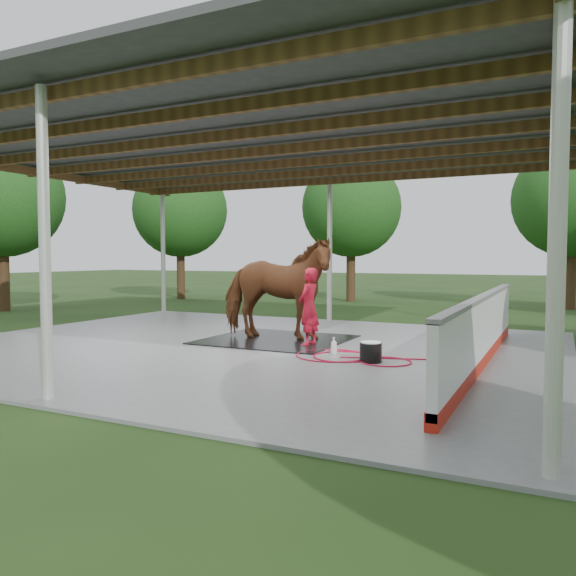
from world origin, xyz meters
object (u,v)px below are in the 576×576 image
at_px(horse, 276,289).
at_px(handler, 309,307).
at_px(wash_bucket, 371,352).
at_px(dasher_board, 483,332).

bearing_deg(horse, handler, -119.95).
xyz_separation_m(handler, wash_bucket, (1.66, -1.16, -0.60)).
bearing_deg(handler, wash_bucket, 58.00).
bearing_deg(dasher_board, wash_bucket, -160.88).
relative_size(horse, wash_bucket, 6.81).
height_order(horse, handler, horse).
xyz_separation_m(horse, handler, (0.92, -0.35, -0.31)).
relative_size(dasher_board, wash_bucket, 21.54).
bearing_deg(dasher_board, horse, 167.95).
height_order(dasher_board, wash_bucket, dasher_board).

